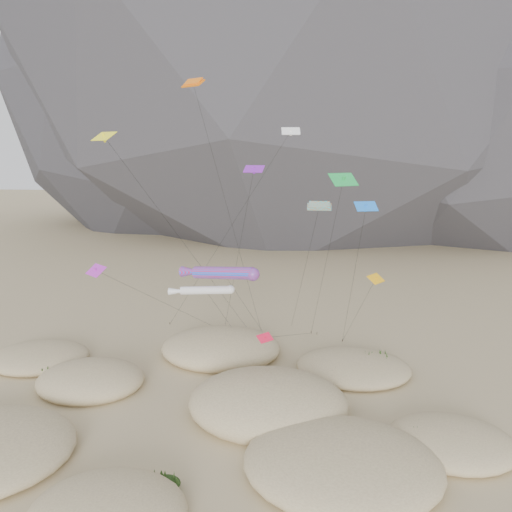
{
  "coord_description": "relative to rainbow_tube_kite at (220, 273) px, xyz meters",
  "views": [
    {
      "loc": [
        8.06,
        -36.43,
        22.83
      ],
      "look_at": [
        2.2,
        12.0,
        12.57
      ],
      "focal_mm": 35.0,
      "sensor_mm": 36.0,
      "label": 1
    }
  ],
  "objects": [
    {
      "name": "ground",
      "position": [
        0.97,
        -9.58,
        -11.34
      ],
      "size": [
        500.0,
        500.0,
        0.0
      ],
      "primitive_type": "plane",
      "color": "#CCB789",
      "rests_on": "ground"
    },
    {
      "name": "dunes",
      "position": [
        -0.37,
        -6.04,
        -10.6
      ],
      "size": [
        51.5,
        37.09,
        4.43
      ],
      "color": "#CCB789",
      "rests_on": "ground"
    },
    {
      "name": "dune_grass",
      "position": [
        -0.1,
        -5.52,
        -10.5
      ],
      "size": [
        40.93,
        29.3,
        1.47
      ],
      "color": "black",
      "rests_on": "ground"
    },
    {
      "name": "kite_stakes",
      "position": [
        2.05,
        13.58,
        -11.19
      ],
      "size": [
        22.87,
        5.38,
        0.3
      ],
      "color": "#3F2D1E",
      "rests_on": "ground"
    },
    {
      "name": "rainbow_tube_kite",
      "position": [
        0.0,
        0.0,
        0.0
      ],
      "size": [
        8.53,
        14.11,
        12.33
      ],
      "color": "red",
      "rests_on": "ground"
    },
    {
      "name": "white_tube_kite",
      "position": [
        -1.91,
        0.49,
        -1.96
      ],
      "size": [
        6.77,
        12.36,
        10.04
      ],
      "color": "silver",
      "rests_on": "ground"
    },
    {
      "name": "orange_parafoil",
      "position": [
        -3.42,
        5.28,
        17.79
      ],
      "size": [
        7.17,
        10.92,
        30.03
      ],
      "color": "orange",
      "rests_on": "ground"
    },
    {
      "name": "multi_parafoil",
      "position": [
        9.29,
        3.21,
        6.06
      ],
      "size": [
        4.39,
        14.89,
        18.06
      ],
      "color": "#D75816",
      "rests_on": "ground"
    },
    {
      "name": "delta_kites",
      "position": [
        2.27,
        2.46,
        6.07
      ],
      "size": [
        30.25,
        20.85,
        25.27
      ],
      "color": "#FFF41A",
      "rests_on": "ground"
    }
  ]
}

